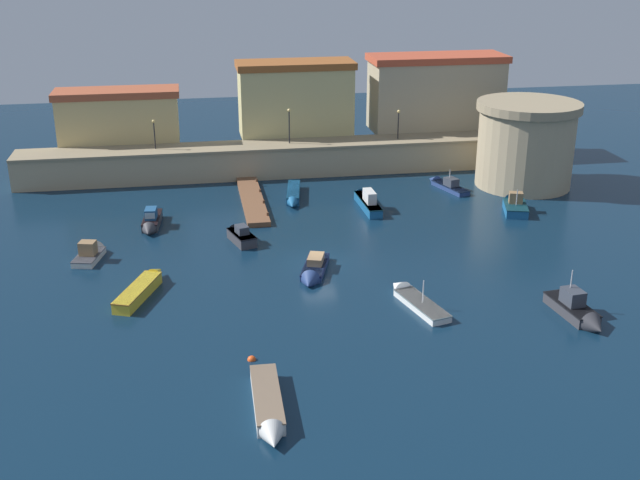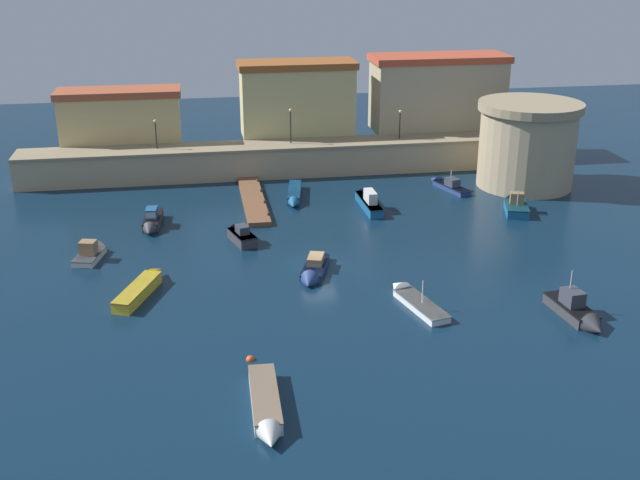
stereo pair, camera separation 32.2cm
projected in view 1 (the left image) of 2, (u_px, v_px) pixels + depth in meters
The scene contains 21 objects.
ground_plane at pixel (319, 263), 59.02m from camera, with size 129.83×129.83×0.00m, color #0C2338.
quay_wall at pixel (281, 159), 80.12m from camera, with size 52.12×4.29×3.20m.
old_town_backdrop at pixel (325, 99), 83.25m from camera, with size 47.15×5.66×8.00m.
fortress_tower at pixel (526, 144), 75.61m from camera, with size 9.85×9.85×8.21m.
pier_dock at pixel (252, 200), 72.10m from camera, with size 1.96×13.34×0.70m.
quay_lamp_0 at pixel (154, 129), 76.87m from camera, with size 0.32×0.32×2.92m.
quay_lamp_1 at pixel (289, 120), 78.83m from camera, with size 0.32×0.32×3.53m.
quay_lamp_2 at pixel (398, 119), 80.71m from camera, with size 0.32×0.32×3.00m.
moored_boat_0 at pixel (92, 252), 59.93m from camera, with size 2.50×4.44×2.02m.
moored_boat_1 at pixel (313, 271), 56.75m from camera, with size 3.16×5.87×1.52m.
moored_boat_2 at pixel (293, 195), 72.98m from camera, with size 2.23×7.09×1.07m.
moored_boat_3 at pixel (240, 235), 63.05m from camera, with size 2.47×4.29×1.70m.
moored_boat_4 at pixel (143, 287), 53.93m from camera, with size 3.64×6.83×1.19m.
moored_boat_6 at pixel (578, 311), 50.28m from camera, with size 2.15×5.58×3.33m.
moored_boat_7 at pixel (268, 409), 40.24m from camera, with size 1.58×7.16×1.34m.
moored_boat_8 at pixel (151, 222), 65.87m from camera, with size 1.73×5.36×1.85m.
moored_boat_9 at pixel (412, 298), 52.76m from camera, with size 2.96×6.58×2.50m.
moored_boat_10 at pixel (445, 184), 76.21m from camera, with size 2.92×5.92×2.35m.
moored_boat_11 at pixel (514, 205), 70.00m from camera, with size 3.06×4.94×2.72m.
moored_boat_12 at pixel (366, 200), 70.90m from camera, with size 1.36×7.24×1.98m.
mooring_buoy_0 at pixel (252, 360), 45.63m from camera, with size 0.50×0.50×0.50m, color #EA4C19.
Camera 1 is at (-9.07, -53.55, 23.15)m, focal length 44.17 mm.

